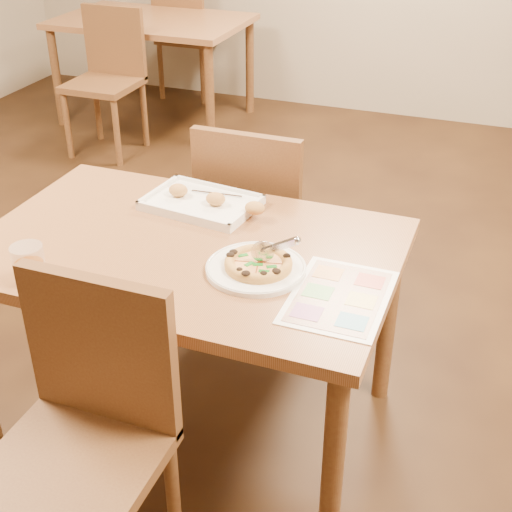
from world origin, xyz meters
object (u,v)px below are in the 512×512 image
(appetizer_tray, at_px, (204,203))
(dining_table, at_px, (188,268))
(pizza_cutter, at_px, (275,248))
(glass_tumbler, at_px, (29,267))
(chair_near, at_px, (87,407))
(bg_table, at_px, (152,31))
(bg_chair_far, at_px, (184,26))
(pizza, at_px, (258,264))
(menu, at_px, (339,297))
(chair_far, at_px, (255,207))
(plate, at_px, (256,269))
(bg_chair_near, at_px, (109,63))

(appetizer_tray, bearing_deg, dining_table, -78.35)
(pizza_cutter, relative_size, glass_tumbler, 1.14)
(chair_near, height_order, glass_tumbler, chair_near)
(dining_table, distance_m, bg_table, 3.22)
(appetizer_tray, relative_size, glass_tumbler, 3.83)
(bg_chair_far, bearing_deg, pizza, 118.94)
(chair_near, distance_m, menu, 0.73)
(pizza, relative_size, appetizer_tray, 0.46)
(pizza, height_order, pizza_cutter, pizza_cutter)
(pizza, bearing_deg, dining_table, 165.16)
(chair_far, height_order, pizza, chair_far)
(pizza_cutter, bearing_deg, menu, -39.24)
(glass_tumbler, relative_size, menu, 0.31)
(bg_chair_far, height_order, plate, bg_chair_far)
(chair_far, bearing_deg, pizza_cutter, 115.19)
(pizza, bearing_deg, bg_table, 123.01)
(bg_chair_near, relative_size, plate, 1.61)
(pizza_cutter, distance_m, glass_tumbler, 0.69)
(pizza_cutter, bearing_deg, pizza, -176.65)
(bg_table, xyz_separation_m, bg_chair_far, (0.00, 0.50, -0.07))
(chair_near, relative_size, plate, 1.61)
(plate, relative_size, glass_tumbler, 2.57)
(dining_table, distance_m, bg_chair_far, 3.67)
(menu, bearing_deg, glass_tumbler, -164.72)
(dining_table, height_order, bg_chair_near, bg_chair_near)
(bg_chair_far, relative_size, menu, 1.29)
(chair_far, relative_size, bg_chair_near, 1.00)
(appetizer_tray, height_order, menu, appetizer_tray)
(glass_tumbler, height_order, menu, glass_tumbler)
(plate, distance_m, appetizer_tray, 0.45)
(pizza, relative_size, pizza_cutter, 1.53)
(bg_table, xyz_separation_m, pizza, (1.86, -2.87, 0.11))
(bg_chair_far, relative_size, plate, 1.61)
(chair_far, xyz_separation_m, bg_chair_near, (-1.60, 1.60, 0.00))
(bg_chair_far, distance_m, glass_tumbler, 3.87)
(bg_table, xyz_separation_m, appetizer_tray, (1.55, -2.55, 0.10))
(chair_far, relative_size, glass_tumbler, 4.14)
(bg_chair_far, bearing_deg, plate, 118.85)
(plate, relative_size, menu, 0.80)
(bg_table, distance_m, bg_chair_far, 0.51)
(chair_near, bearing_deg, glass_tumbler, 141.28)
(chair_far, height_order, appetizer_tray, chair_far)
(bg_chair_far, xyz_separation_m, pizza_cutter, (1.91, -3.35, 0.23))
(dining_table, distance_m, menu, 0.54)
(chair_near, xyz_separation_m, bg_chair_near, (-1.60, 2.80, 0.00))
(chair_far, distance_m, glass_tumbler, 1.02)
(bg_chair_near, xyz_separation_m, bg_chair_far, (0.00, 1.10, 0.00))
(chair_near, distance_m, bg_chair_near, 3.22)
(chair_near, bearing_deg, plate, 64.23)
(dining_table, distance_m, pizza_cutter, 0.35)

